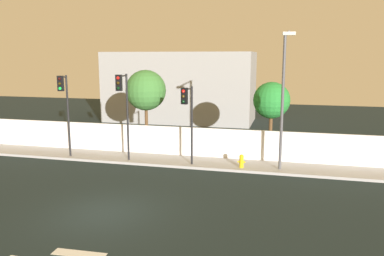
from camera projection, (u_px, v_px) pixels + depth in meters
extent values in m
plane|color=black|center=(104.00, 213.00, 15.91)|extent=(80.00, 80.00, 0.00)
cube|color=#A0A0A0|center=(166.00, 160.00, 23.72)|extent=(36.00, 2.40, 0.15)
cube|color=white|center=(172.00, 140.00, 24.78)|extent=(36.00, 0.18, 1.80)
cube|color=silver|center=(79.00, 254.00, 12.63)|extent=(1.82, 0.51, 0.01)
cylinder|color=black|center=(192.00, 126.00, 22.25)|extent=(0.12, 0.12, 4.50)
cylinder|color=black|center=(188.00, 89.00, 21.48)|extent=(0.28, 0.88, 0.08)
cube|color=black|center=(184.00, 96.00, 21.15)|extent=(0.38, 0.27, 0.90)
sphere|color=red|center=(183.00, 91.00, 21.00)|extent=(0.18, 0.18, 0.18)
sphere|color=#33260A|center=(183.00, 96.00, 21.05)|extent=(0.18, 0.18, 0.18)
sphere|color=black|center=(183.00, 102.00, 21.10)|extent=(0.18, 0.18, 0.18)
cylinder|color=black|center=(68.00, 116.00, 24.09)|extent=(0.12, 0.12, 5.05)
cylinder|color=black|center=(63.00, 77.00, 23.24)|extent=(0.21, 0.84, 0.08)
cube|color=black|center=(61.00, 83.00, 22.89)|extent=(0.37, 0.25, 0.90)
sphere|color=black|center=(59.00, 79.00, 22.73)|extent=(0.18, 0.18, 0.18)
sphere|color=#33260A|center=(60.00, 84.00, 22.78)|extent=(0.18, 0.18, 0.18)
sphere|color=#19F24C|center=(60.00, 89.00, 22.83)|extent=(0.18, 0.18, 0.18)
cylinder|color=black|center=(128.00, 118.00, 23.13)|extent=(0.12, 0.12, 5.17)
cylinder|color=black|center=(123.00, 76.00, 22.12)|extent=(0.14, 1.18, 0.08)
cube|color=black|center=(119.00, 83.00, 21.61)|extent=(0.35, 0.22, 0.90)
sphere|color=red|center=(118.00, 78.00, 21.44)|extent=(0.18, 0.18, 0.18)
sphere|color=#33260A|center=(118.00, 83.00, 21.49)|extent=(0.18, 0.18, 0.18)
sphere|color=black|center=(118.00, 88.00, 21.55)|extent=(0.18, 0.18, 0.18)
cylinder|color=#4C4C51|center=(282.00, 103.00, 20.99)|extent=(0.16, 0.16, 7.39)
cylinder|color=#4C4C51|center=(287.00, 32.00, 19.43)|extent=(0.31, 1.85, 0.10)
cube|color=beige|center=(289.00, 33.00, 18.55)|extent=(0.62, 0.31, 0.16)
cylinder|color=gold|center=(241.00, 162.00, 21.90)|extent=(0.24, 0.24, 0.59)
sphere|color=gold|center=(242.00, 157.00, 21.84)|extent=(0.26, 0.26, 0.26)
cylinder|color=gold|center=(238.00, 162.00, 21.93)|extent=(0.10, 0.09, 0.09)
cylinder|color=gold|center=(244.00, 162.00, 21.85)|extent=(0.10, 0.09, 0.09)
cylinder|color=brown|center=(147.00, 126.00, 26.51)|extent=(0.22, 0.22, 3.34)
sphere|color=#3A7433|center=(146.00, 90.00, 26.08)|extent=(2.71, 2.71, 2.71)
cylinder|color=brown|center=(270.00, 134.00, 24.56)|extent=(0.22, 0.22, 3.01)
sphere|color=#257F31|center=(272.00, 100.00, 24.18)|extent=(2.28, 2.28, 2.28)
cube|color=#949494|center=(180.00, 87.00, 38.53)|extent=(14.37, 6.00, 6.74)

